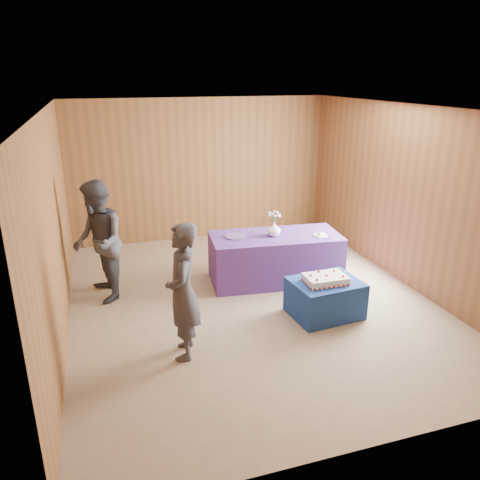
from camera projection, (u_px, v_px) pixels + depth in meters
name	position (u px, v px, depth m)	size (l,w,h in m)	color
ground	(250.00, 300.00, 6.78)	(6.00, 6.00, 0.00)	gray
room_shell	(251.00, 178.00, 6.18)	(5.04, 6.04, 2.72)	brown
cake_table	(325.00, 298.00, 6.31)	(0.90, 0.70, 0.50)	navy
serving_table	(275.00, 258.00, 7.35)	(2.00, 0.90, 0.75)	#473085
sheet_cake	(326.00, 279.00, 6.16)	(0.58, 0.40, 0.13)	white
vase	(274.00, 229.00, 7.16)	(0.21, 0.21, 0.22)	white
flower_spray	(274.00, 214.00, 7.08)	(0.20, 0.19, 0.15)	#245A28
platter	(235.00, 236.00, 7.14)	(0.32, 0.32, 0.02)	#644C98
plate	(320.00, 235.00, 7.20)	(0.22, 0.22, 0.01)	silver
cake_slice	(321.00, 233.00, 7.18)	(0.07, 0.06, 0.08)	white
knife	(325.00, 239.00, 7.05)	(0.26, 0.02, 0.00)	#B4B4B9
guest_left	(183.00, 292.00, 5.23)	(0.59, 0.38, 1.61)	#33323B
guest_right	(99.00, 242.00, 6.57)	(0.85, 0.66, 1.75)	#383A43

